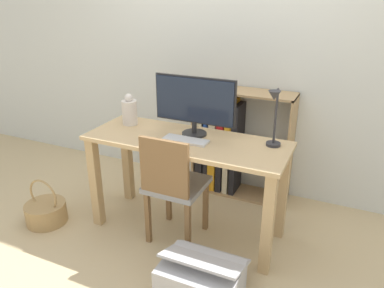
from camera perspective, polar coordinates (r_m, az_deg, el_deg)
ground_plane at (r=3.05m, az=-0.80°, el=-12.73°), size 10.00×10.00×0.00m
wall_back at (r=3.35m, az=5.87°, el=14.53°), size 8.00×0.05×2.60m
desk at (r=2.74m, az=-0.87°, el=-2.30°), size 1.47×0.55×0.77m
monitor at (r=2.69m, az=0.39°, el=6.37°), size 0.62×0.18×0.43m
keyboard at (r=2.64m, az=-0.97°, el=0.59°), size 0.32×0.11×0.02m
vase at (r=2.99m, az=-9.49°, el=4.95°), size 0.12×0.12×0.25m
desk_lamp at (r=2.50m, az=12.43°, el=4.60°), size 0.10×0.19×0.41m
chair at (r=2.69m, az=-2.89°, el=-6.12°), size 0.40×0.40×0.86m
bookshelf at (r=3.40m, az=5.12°, el=-0.11°), size 0.87×0.28×0.97m
basket at (r=3.30m, az=-21.36°, el=-9.57°), size 0.32×0.32×0.38m
storage_box at (r=2.45m, az=1.37°, el=-19.84°), size 0.50×0.41×0.30m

